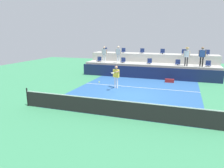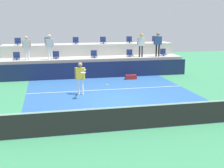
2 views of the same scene
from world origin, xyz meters
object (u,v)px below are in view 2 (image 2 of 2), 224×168
at_px(stadium_chair_upper_right, 129,40).
at_px(stadium_chair_upper_left, 48,42).
at_px(stadium_chair_lower_far_right, 163,53).
at_px(spectator_in_white, 158,42).
at_px(spectator_in_grey, 50,45).
at_px(tennis_player, 80,75).
at_px(spectator_with_hat, 141,43).
at_px(tennis_ball, 107,85).
at_px(stadium_chair_lower_right, 130,54).
at_px(stadium_chair_upper_far_right, 155,40).
at_px(stadium_chair_lower_center, 94,55).
at_px(stadium_chair_upper_mid_left, 76,41).
at_px(stadium_chair_lower_left, 56,56).
at_px(equipment_bag, 131,77).
at_px(spectator_leaning_on_rail, 27,46).
at_px(stadium_chair_upper_mid_right, 103,41).
at_px(stadium_chair_lower_far_left, 16,57).
at_px(stadium_chair_upper_far_left, 18,42).

bearing_deg(stadium_chair_upper_right, stadium_chair_upper_left, 180.00).
xyz_separation_m(stadium_chair_lower_far_right, spectator_in_white, (-0.61, -0.38, 0.85)).
bearing_deg(spectator_in_white, spectator_in_grey, 180.00).
relative_size(stadium_chair_upper_right, tennis_player, 0.30).
height_order(spectator_with_hat, tennis_ball, spectator_with_hat).
xyz_separation_m(stadium_chair_lower_right, stadium_chair_upper_far_right, (2.63, 1.80, 0.85)).
height_order(stadium_chair_lower_center, spectator_in_grey, spectator_in_grey).
bearing_deg(tennis_ball, stadium_chair_upper_mid_left, 89.83).
relative_size(stadium_chair_lower_left, spectator_with_hat, 0.31).
xyz_separation_m(stadium_chair_lower_right, equipment_bag, (-0.52, -2.21, -1.31)).
xyz_separation_m(stadium_chair_upper_mid_left, spectator_leaning_on_rail, (-3.49, -2.18, -0.10)).
bearing_deg(stadium_chair_upper_right, stadium_chair_lower_right, -104.92).
height_order(tennis_player, equipment_bag, tennis_player).
height_order(stadium_chair_lower_left, stadium_chair_upper_mid_right, stadium_chair_upper_mid_right).
bearing_deg(tennis_ball, tennis_player, 96.14).
bearing_deg(stadium_chair_lower_right, tennis_ball, -110.35).
bearing_deg(spectator_in_white, stadium_chair_upper_mid_left, 159.33).
xyz_separation_m(stadium_chair_upper_left, spectator_with_hat, (6.59, -2.18, -0.03)).
bearing_deg(tennis_ball, stadium_chair_lower_far_left, 112.26).
bearing_deg(stadium_chair_lower_far_right, spectator_with_hat, -168.58).
relative_size(stadium_chair_lower_left, stadium_chair_lower_right, 1.00).
xyz_separation_m(stadium_chair_lower_far_left, stadium_chair_lower_right, (7.99, 0.00, 0.00)).
bearing_deg(tennis_ball, spectator_in_white, 59.44).
bearing_deg(stadium_chair_upper_mid_right, tennis_player, -109.61).
bearing_deg(stadium_chair_upper_right, stadium_chair_upper_far_right, 0.00).
xyz_separation_m(stadium_chair_lower_far_left, tennis_ball, (4.19, -10.25, 0.04)).
relative_size(stadium_chair_lower_left, stadium_chair_upper_right, 1.00).
bearing_deg(equipment_bag, stadium_chair_upper_right, 75.95).
bearing_deg(spectator_leaning_on_rail, spectator_with_hat, 0.00).
height_order(spectator_with_hat, spectator_in_white, spectator_in_white).
bearing_deg(spectator_leaning_on_rail, stadium_chair_upper_left, 57.39).
distance_m(stadium_chair_upper_mid_left, tennis_ball, 12.07).
bearing_deg(stadium_chair_lower_center, stadium_chair_upper_far_right, 18.79).
distance_m(stadium_chair_upper_mid_left, stadium_chair_upper_mid_right, 2.13).
bearing_deg(spectator_with_hat, equipment_bag, -124.54).
height_order(stadium_chair_lower_far_right, stadium_chair_upper_far_right, stadium_chair_upper_far_right).
relative_size(spectator_in_grey, equipment_bag, 2.23).
distance_m(stadium_chair_lower_right, tennis_player, 7.11).
xyz_separation_m(stadium_chair_lower_far_right, spectator_in_grey, (-8.37, -0.38, 0.81)).
bearing_deg(stadium_chair_upper_right, stadium_chair_upper_mid_left, 180.00).
height_order(tennis_player, spectator_with_hat, spectator_with_hat).
bearing_deg(tennis_ball, stadium_chair_upper_left, 99.69).
relative_size(stadium_chair_lower_right, stadium_chair_upper_right, 1.00).
distance_m(stadium_chair_lower_far_right, spectator_with_hat, 2.10).
distance_m(stadium_chair_upper_far_left, stadium_chair_upper_far_right, 10.64).
xyz_separation_m(stadium_chair_lower_left, stadium_chair_lower_right, (5.35, 0.00, 0.00)).
height_order(stadium_chair_lower_far_left, tennis_player, stadium_chair_lower_far_left).
bearing_deg(spectator_in_grey, equipment_bag, -19.25).
bearing_deg(tennis_ball, stadium_chair_upper_right, 70.44).
xyz_separation_m(stadium_chair_upper_mid_left, spectator_in_grey, (-1.98, -2.18, -0.04)).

